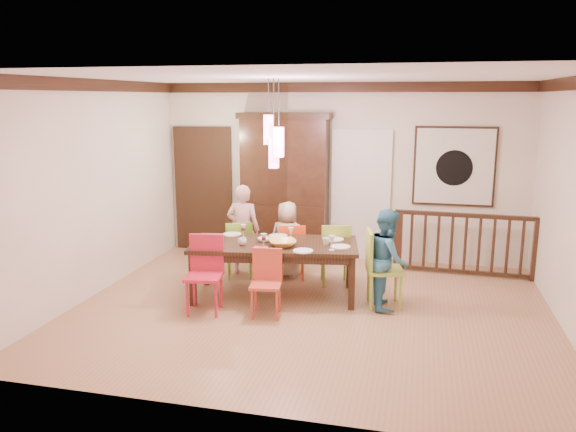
% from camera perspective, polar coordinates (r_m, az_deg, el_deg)
% --- Properties ---
extents(floor, '(6.00, 6.00, 0.00)m').
position_cam_1_polar(floor, '(7.29, 2.29, -9.45)').
color(floor, '#A67150').
rests_on(floor, ground).
extents(ceiling, '(6.00, 6.00, 0.00)m').
position_cam_1_polar(ceiling, '(6.79, 2.50, 13.96)').
color(ceiling, white).
rests_on(ceiling, wall_back).
extents(wall_back, '(6.00, 0.00, 6.00)m').
position_cam_1_polar(wall_back, '(9.34, 5.34, 4.46)').
color(wall_back, beige).
rests_on(wall_back, floor).
extents(wall_left, '(0.00, 5.00, 5.00)m').
position_cam_1_polar(wall_left, '(8.02, -19.17, 2.61)').
color(wall_left, beige).
rests_on(wall_left, floor).
extents(crown_molding, '(6.00, 5.00, 0.16)m').
position_cam_1_polar(crown_molding, '(6.79, 2.49, 13.29)').
color(crown_molding, black).
rests_on(crown_molding, wall_back).
extents(panel_door, '(1.04, 0.07, 2.24)m').
position_cam_1_polar(panel_door, '(9.97, -8.54, 2.53)').
color(panel_door, black).
rests_on(panel_door, wall_back).
extents(white_doorway, '(0.97, 0.05, 2.22)m').
position_cam_1_polar(white_doorway, '(9.32, 7.40, 1.91)').
color(white_doorway, silver).
rests_on(white_doorway, wall_back).
extents(painting, '(1.25, 0.06, 1.25)m').
position_cam_1_polar(painting, '(9.20, 16.53, 4.84)').
color(painting, black).
rests_on(painting, wall_back).
extents(pendant_cluster, '(0.27, 0.21, 1.14)m').
position_cam_1_polar(pendant_cluster, '(7.30, -1.45, 7.60)').
color(pendant_cluster, '#FF4C75').
rests_on(pendant_cluster, ceiling).
extents(dining_table, '(2.34, 1.35, 0.75)m').
position_cam_1_polar(dining_table, '(7.55, -1.39, -3.34)').
color(dining_table, black).
rests_on(dining_table, floor).
extents(chair_far_left, '(0.49, 0.49, 0.87)m').
position_cam_1_polar(chair_far_left, '(8.45, -4.96, -2.92)').
color(chair_far_left, '#6FA926').
rests_on(chair_far_left, floor).
extents(chair_far_mid, '(0.47, 0.47, 0.85)m').
position_cam_1_polar(chair_far_mid, '(8.34, 0.42, -3.16)').
color(chair_far_mid, '#F04115').
rests_on(chair_far_mid, floor).
extents(chair_far_right, '(0.50, 0.50, 0.92)m').
position_cam_1_polar(chair_far_right, '(8.10, 4.79, -3.38)').
color(chair_far_right, olive).
rests_on(chair_far_right, floor).
extents(chair_near_left, '(0.50, 0.50, 0.97)m').
position_cam_1_polar(chair_near_left, '(7.10, -8.54, -5.45)').
color(chair_near_left, red).
rests_on(chair_near_left, floor).
extents(chair_near_mid, '(0.42, 0.42, 0.83)m').
position_cam_1_polar(chair_near_mid, '(6.93, -2.28, -6.46)').
color(chair_near_mid, '#BE3F2B').
rests_on(chair_near_mid, floor).
extents(chair_end_right, '(0.53, 0.53, 1.00)m').
position_cam_1_polar(chair_end_right, '(7.33, 9.82, -4.77)').
color(chair_end_right, '#9CBB39').
rests_on(chair_end_right, floor).
extents(china_hutch, '(1.53, 0.46, 2.42)m').
position_cam_1_polar(china_hutch, '(9.34, -0.34, 3.04)').
color(china_hutch, black).
rests_on(china_hutch, floor).
extents(balustrade, '(2.13, 0.18, 0.96)m').
position_cam_1_polar(balustrade, '(8.91, 17.57, -2.65)').
color(balustrade, black).
rests_on(balustrade, floor).
extents(person_far_left, '(0.53, 0.37, 1.39)m').
position_cam_1_polar(person_far_left, '(8.54, -4.57, -1.40)').
color(person_far_left, '#F8BDC4').
rests_on(person_far_left, floor).
extents(person_far_mid, '(0.60, 0.42, 1.15)m').
position_cam_1_polar(person_far_mid, '(8.41, -0.07, -2.39)').
color(person_far_mid, tan).
rests_on(person_far_mid, floor).
extents(person_end_right, '(0.59, 0.71, 1.29)m').
position_cam_1_polar(person_end_right, '(7.29, 10.08, -4.30)').
color(person_end_right, teal).
rests_on(person_end_right, floor).
extents(serving_bowl, '(0.47, 0.47, 0.09)m').
position_cam_1_polar(serving_bowl, '(7.34, -0.56, -2.78)').
color(serving_bowl, gold).
rests_on(serving_bowl, dining_table).
extents(small_bowl, '(0.20, 0.20, 0.06)m').
position_cam_1_polar(small_bowl, '(7.58, -2.43, -2.43)').
color(small_bowl, white).
rests_on(small_bowl, dining_table).
extents(cup_left, '(0.15, 0.15, 0.09)m').
position_cam_1_polar(cup_left, '(7.43, -4.65, -2.62)').
color(cup_left, silver).
rests_on(cup_left, dining_table).
extents(cup_right, '(0.12, 0.12, 0.09)m').
position_cam_1_polar(cup_right, '(7.44, 3.90, -2.58)').
color(cup_right, silver).
rests_on(cup_right, dining_table).
extents(plate_far_left, '(0.26, 0.26, 0.01)m').
position_cam_1_polar(plate_far_left, '(8.01, -5.68, -1.85)').
color(plate_far_left, white).
rests_on(plate_far_left, dining_table).
extents(plate_far_mid, '(0.26, 0.26, 0.01)m').
position_cam_1_polar(plate_far_mid, '(7.87, -1.00, -2.04)').
color(plate_far_mid, white).
rests_on(plate_far_mid, dining_table).
extents(plate_far_right, '(0.26, 0.26, 0.01)m').
position_cam_1_polar(plate_far_right, '(7.71, 4.73, -2.38)').
color(plate_far_right, white).
rests_on(plate_far_right, dining_table).
extents(plate_near_left, '(0.26, 0.26, 0.01)m').
position_cam_1_polar(plate_near_left, '(7.49, -7.57, -2.88)').
color(plate_near_left, white).
rests_on(plate_near_left, dining_table).
extents(plate_near_mid, '(0.26, 0.26, 0.01)m').
position_cam_1_polar(plate_near_mid, '(7.12, 1.55, -3.56)').
color(plate_near_mid, white).
rests_on(plate_near_mid, dining_table).
extents(plate_end_right, '(0.26, 0.26, 0.01)m').
position_cam_1_polar(plate_end_right, '(7.34, 5.36, -3.13)').
color(plate_end_right, white).
rests_on(plate_end_right, dining_table).
extents(wine_glass_a, '(0.08, 0.08, 0.19)m').
position_cam_1_polar(wine_glass_a, '(7.79, -4.56, -1.55)').
color(wine_glass_a, '#590C19').
rests_on(wine_glass_a, dining_table).
extents(wine_glass_b, '(0.08, 0.08, 0.19)m').
position_cam_1_polar(wine_glass_b, '(7.59, 0.30, -1.88)').
color(wine_glass_b, silver).
rests_on(wine_glass_b, dining_table).
extents(wine_glass_c, '(0.08, 0.08, 0.19)m').
position_cam_1_polar(wine_glass_c, '(7.26, -2.48, -2.53)').
color(wine_glass_c, '#590C19').
rests_on(wine_glass_c, dining_table).
extents(wine_glass_d, '(0.08, 0.08, 0.19)m').
position_cam_1_polar(wine_glass_d, '(7.17, 4.46, -2.75)').
color(wine_glass_d, silver).
rests_on(wine_glass_d, dining_table).
extents(napkin, '(0.18, 0.14, 0.01)m').
position_cam_1_polar(napkin, '(7.25, -2.83, -3.28)').
color(napkin, '#D83359').
rests_on(napkin, dining_table).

